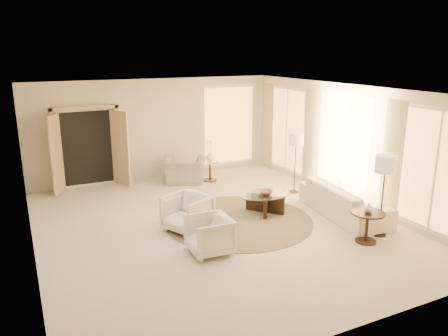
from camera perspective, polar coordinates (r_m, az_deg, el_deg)
name	(u,v)px	position (r m, az deg, el deg)	size (l,w,h in m)	color
room	(215,161)	(8.81, -1.21, 0.96)	(7.04, 8.04, 2.83)	beige
windows_right	(345,146)	(10.76, 15.51, 2.77)	(0.10, 6.40, 2.40)	#FDBB65
window_back_corner	(229,125)	(13.28, 0.70, 5.60)	(1.70, 0.10, 2.40)	#FDBB65
curtains_right	(319,141)	(11.42, 12.35, 3.40)	(0.06, 5.20, 2.60)	tan
french_doors	(88,148)	(11.96, -17.33, 2.45)	(1.95, 0.66, 2.16)	tan
area_rug	(238,220)	(9.49, 1.84, -6.84)	(3.21, 3.21, 0.01)	#3D3322
sofa	(344,200)	(10.02, 15.43, -4.10)	(2.39, 0.93, 0.70)	silver
armchair_left	(187,211)	(8.88, -4.81, -5.63)	(0.80, 0.75, 0.83)	silver
armchair_right	(209,233)	(7.93, -1.96, -8.52)	(0.73, 0.69, 0.75)	silver
accent_chair	(184,166)	(12.06, -5.25, 0.20)	(1.05, 0.68, 0.92)	gray
coffee_table	(265,201)	(9.89, 5.40, -4.29)	(1.30, 1.30, 0.44)	black
end_table	(367,222)	(8.76, 18.21, -6.66)	(0.64, 0.64, 0.61)	black
side_table	(210,169)	(12.19, -1.85, -0.10)	(0.50, 0.50, 0.58)	#2D251B
floor_lamp_near	(296,142)	(11.10, 9.39, 3.40)	(0.38, 0.38, 1.57)	#2D251B
floor_lamp_far	(385,168)	(8.88, 20.33, 0.02)	(0.39, 0.39, 1.63)	#2D251B
bowl	(265,192)	(9.82, 5.43, -3.18)	(0.32, 0.32, 0.08)	brown
end_vase	(369,208)	(8.67, 18.36, -4.95)	(0.18, 0.18, 0.19)	white
side_vase	(210,156)	(12.11, -1.87, 1.52)	(0.25, 0.25, 0.26)	white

